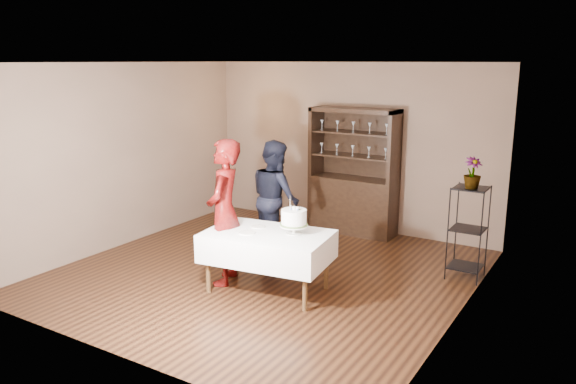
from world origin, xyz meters
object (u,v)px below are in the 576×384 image
(cake_table, at_px, (268,247))
(man, at_px, (275,197))
(plant_etagere, at_px, (468,229))
(potted_plant, at_px, (472,173))
(cake, at_px, (294,219))
(woman, at_px, (224,212))
(china_hutch, at_px, (353,192))

(cake_table, relative_size, man, 0.96)
(plant_etagere, relative_size, potted_plant, 3.10)
(man, xyz_separation_m, cake, (0.95, -1.08, 0.09))
(cake, relative_size, potted_plant, 1.19)
(plant_etagere, bearing_deg, man, -170.00)
(plant_etagere, distance_m, man, 2.64)
(cake_table, height_order, cake, cake)
(woman, height_order, cake, woman)
(plant_etagere, xyz_separation_m, cake, (-1.65, -1.54, 0.27))
(china_hutch, bearing_deg, woman, -99.59)
(plant_etagere, relative_size, cake_table, 0.76)
(cake_table, distance_m, woman, 0.70)
(china_hutch, distance_m, cake_table, 2.73)
(woman, xyz_separation_m, potted_plant, (2.56, 1.65, 0.48))
(cake_table, bearing_deg, potted_plant, 39.89)
(cake, xyz_separation_m, potted_plant, (1.66, 1.49, 0.46))
(cake, bearing_deg, potted_plant, 42.00)
(potted_plant, bearing_deg, china_hutch, 152.27)
(plant_etagere, height_order, cake_table, plant_etagere)
(woman, relative_size, man, 1.10)
(china_hutch, bearing_deg, cake, -80.47)
(cake_table, bearing_deg, cake, 24.83)
(china_hutch, height_order, potted_plant, china_hutch)
(woman, xyz_separation_m, cake, (0.90, 0.16, 0.01))
(china_hutch, distance_m, potted_plant, 2.47)
(cake_table, bearing_deg, plant_etagere, 40.88)
(china_hutch, relative_size, woman, 1.10)
(plant_etagere, height_order, woman, woman)
(plant_etagere, xyz_separation_m, cake_table, (-1.93, -1.67, -0.09))
(potted_plant, bearing_deg, woman, -147.10)
(woman, height_order, man, woman)
(woman, xyz_separation_m, man, (-0.05, 1.24, -0.08))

